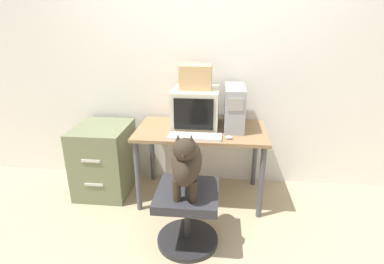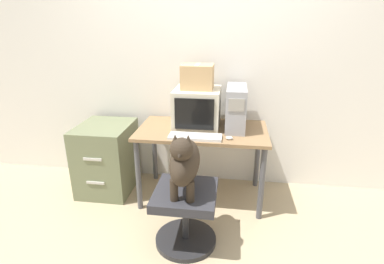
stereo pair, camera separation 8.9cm
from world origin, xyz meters
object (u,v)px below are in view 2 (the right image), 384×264
(crt_monitor, at_px, (197,108))
(filing_cabinet, at_px, (107,158))
(keyboard, at_px, (195,137))
(cardboard_box, at_px, (197,77))
(office_chair, at_px, (186,212))
(dog, at_px, (185,161))
(pc_tower, at_px, (236,108))

(crt_monitor, bearing_deg, filing_cabinet, -175.93)
(keyboard, height_order, cardboard_box, cardboard_box)
(office_chair, height_order, filing_cabinet, filing_cabinet)
(crt_monitor, bearing_deg, cardboard_box, 90.00)
(crt_monitor, relative_size, keyboard, 0.96)
(cardboard_box, bearing_deg, filing_cabinet, -175.69)
(dog, relative_size, filing_cabinet, 0.71)
(keyboard, distance_m, cardboard_box, 0.56)
(office_chair, distance_m, filing_cabinet, 1.18)
(dog, xyz_separation_m, cardboard_box, (-0.01, 0.81, 0.46))
(office_chair, bearing_deg, pc_tower, 65.41)
(dog, distance_m, filing_cabinet, 1.25)
(office_chair, xyz_separation_m, cardboard_box, (-0.01, 0.78, 0.91))
(cardboard_box, bearing_deg, keyboard, -85.95)
(office_chair, xyz_separation_m, dog, (0.00, -0.03, 0.45))
(keyboard, xyz_separation_m, dog, (-0.01, -0.48, -0.01))
(pc_tower, distance_m, dog, 0.89)
(dog, bearing_deg, filing_cabinet, 141.72)
(crt_monitor, bearing_deg, dog, -89.36)
(crt_monitor, xyz_separation_m, dog, (0.01, -0.80, -0.17))
(keyboard, bearing_deg, dog, -91.73)
(crt_monitor, bearing_deg, keyboard, -85.90)
(keyboard, distance_m, dog, 0.48)
(crt_monitor, height_order, office_chair, crt_monitor)
(pc_tower, bearing_deg, cardboard_box, 178.31)
(filing_cabinet, distance_m, cardboard_box, 1.25)
(crt_monitor, distance_m, pc_tower, 0.36)
(keyboard, bearing_deg, crt_monitor, 94.10)
(pc_tower, xyz_separation_m, dog, (-0.35, -0.80, -0.19))
(pc_tower, height_order, cardboard_box, cardboard_box)
(keyboard, xyz_separation_m, cardboard_box, (-0.02, 0.33, 0.46))
(cardboard_box, bearing_deg, crt_monitor, -90.00)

